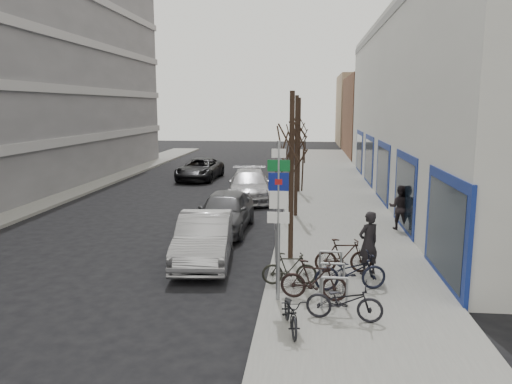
% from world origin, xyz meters
% --- Properties ---
extents(ground, '(120.00, 120.00, 0.00)m').
position_xyz_m(ground, '(0.00, 0.00, 0.00)').
color(ground, black).
rests_on(ground, ground).
extents(sidewalk_east, '(5.00, 70.00, 0.15)m').
position_xyz_m(sidewalk_east, '(4.50, 10.00, 0.07)').
color(sidewalk_east, slate).
rests_on(sidewalk_east, ground).
extents(sidewalk_west, '(3.00, 70.00, 0.15)m').
position_xyz_m(sidewalk_west, '(-11.00, 10.00, 0.07)').
color(sidewalk_west, slate).
rests_on(sidewalk_west, ground).
extents(brick_building_far, '(12.00, 14.00, 8.00)m').
position_xyz_m(brick_building_far, '(13.00, 40.00, 4.00)').
color(brick_building_far, brown).
rests_on(brick_building_far, ground).
extents(tan_building_far, '(13.00, 12.00, 9.00)m').
position_xyz_m(tan_building_far, '(13.50, 55.00, 4.50)').
color(tan_building_far, '#937A5B').
rests_on(tan_building_far, ground).
extents(highway_sign_pole, '(0.55, 0.10, 4.20)m').
position_xyz_m(highway_sign_pole, '(2.40, -0.01, 2.46)').
color(highway_sign_pole, gray).
rests_on(highway_sign_pole, ground).
extents(bike_rack, '(0.66, 2.26, 0.83)m').
position_xyz_m(bike_rack, '(3.80, 0.60, 0.66)').
color(bike_rack, gray).
rests_on(bike_rack, sidewalk_east).
extents(tree_near, '(1.80, 1.80, 5.50)m').
position_xyz_m(tree_near, '(2.60, 3.50, 4.10)').
color(tree_near, black).
rests_on(tree_near, ground).
extents(tree_mid, '(1.80, 1.80, 5.50)m').
position_xyz_m(tree_mid, '(2.60, 10.00, 4.10)').
color(tree_mid, black).
rests_on(tree_mid, ground).
extents(tree_far, '(1.80, 1.80, 5.50)m').
position_xyz_m(tree_far, '(2.60, 16.50, 4.10)').
color(tree_far, black).
rests_on(tree_far, ground).
extents(meter_front, '(0.10, 0.08, 1.27)m').
position_xyz_m(meter_front, '(2.15, 3.00, 0.92)').
color(meter_front, gray).
rests_on(meter_front, sidewalk_east).
extents(meter_mid, '(0.10, 0.08, 1.27)m').
position_xyz_m(meter_mid, '(2.15, 8.50, 0.92)').
color(meter_mid, gray).
rests_on(meter_mid, sidewalk_east).
extents(meter_back, '(0.10, 0.08, 1.27)m').
position_xyz_m(meter_back, '(2.15, 14.00, 0.92)').
color(meter_back, gray).
rests_on(meter_back, sidewalk_east).
extents(bike_near_left, '(0.77, 1.64, 0.96)m').
position_xyz_m(bike_near_left, '(2.79, -1.73, 0.63)').
color(bike_near_left, black).
rests_on(bike_near_left, sidewalk_east).
extents(bike_near_right, '(1.80, 0.77, 1.06)m').
position_xyz_m(bike_near_right, '(3.31, 0.07, 0.68)').
color(bike_near_right, black).
rests_on(bike_near_right, sidewalk_east).
extents(bike_mid_curb, '(2.04, 0.98, 1.20)m').
position_xyz_m(bike_mid_curb, '(4.29, 0.88, 0.75)').
color(bike_mid_curb, black).
rests_on(bike_mid_curb, sidewalk_east).
extents(bike_mid_inner, '(1.58, 0.59, 0.94)m').
position_xyz_m(bike_mid_inner, '(2.65, 1.10, 0.62)').
color(bike_mid_inner, black).
rests_on(bike_mid_inner, sidewalk_east).
extents(bike_far_curb, '(1.83, 0.77, 1.08)m').
position_xyz_m(bike_far_curb, '(4.00, -1.10, 0.69)').
color(bike_far_curb, black).
rests_on(bike_far_curb, sidewalk_east).
extents(bike_far_inner, '(1.78, 0.70, 1.05)m').
position_xyz_m(bike_far_inner, '(4.21, 2.28, 0.68)').
color(bike_far_inner, black).
rests_on(bike_far_inner, sidewalk_east).
extents(parked_car_front, '(2.12, 4.92, 1.58)m').
position_xyz_m(parked_car_front, '(-0.20, 3.35, 0.79)').
color(parked_car_front, '#AAAAAF').
rests_on(parked_car_front, ground).
extents(parked_car_mid, '(2.08, 4.89, 1.65)m').
position_xyz_m(parked_car_mid, '(-0.20, 7.48, 0.82)').
color(parked_car_mid, '#46474B').
rests_on(parked_car_mid, ground).
extents(parked_car_back, '(2.87, 5.73, 1.60)m').
position_xyz_m(parked_car_back, '(-0.02, 14.39, 0.80)').
color(parked_car_back, '#ADACB1').
rests_on(parked_car_back, ground).
extents(lane_car, '(2.76, 5.44, 1.47)m').
position_xyz_m(lane_car, '(-4.29, 21.46, 0.74)').
color(lane_car, black).
rests_on(lane_car, ground).
extents(pedestrian_near, '(0.82, 0.75, 1.88)m').
position_xyz_m(pedestrian_near, '(4.91, 2.24, 1.09)').
color(pedestrian_near, black).
rests_on(pedestrian_near, sidewalk_east).
extents(pedestrian_far, '(0.77, 0.63, 1.81)m').
position_xyz_m(pedestrian_far, '(6.80, 7.89, 1.05)').
color(pedestrian_far, black).
rests_on(pedestrian_far, sidewalk_east).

